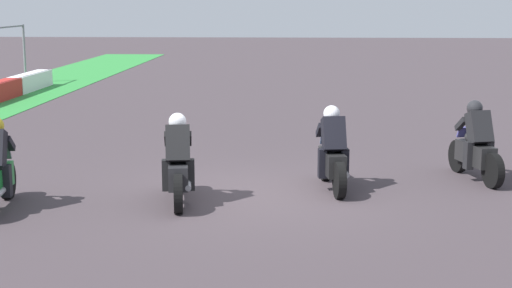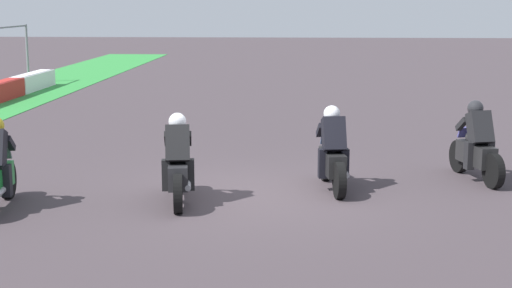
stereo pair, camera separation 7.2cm
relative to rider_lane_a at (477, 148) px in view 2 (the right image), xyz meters
The scene contains 4 objects.
ground_plane 4.36m from the rider_lane_a, 108.64° to the left, with size 120.00×120.00×0.00m, color #43383D.
rider_lane_a is the anchor object (origin of this frame).
rider_lane_b 2.89m from the rider_lane_a, 107.90° to the left, with size 2.04×0.59×1.51m.
rider_lane_c 5.73m from the rider_lane_a, 110.10° to the left, with size 2.04×0.59×1.51m.
Camera 2 is at (-13.23, -0.74, 3.35)m, focal length 54.45 mm.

